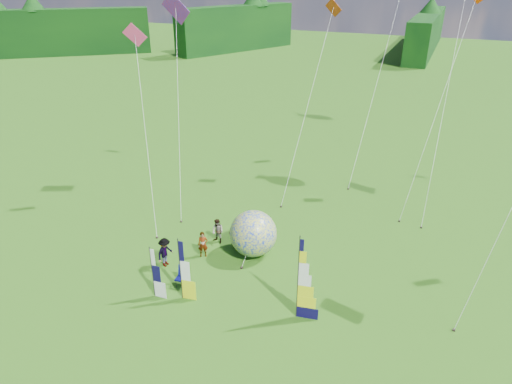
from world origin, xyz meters
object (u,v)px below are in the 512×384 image
at_px(spectator_a, 203,244).
at_px(spectator_d, 237,235).
at_px(side_banner_left, 180,270).
at_px(spectator_c, 165,252).
at_px(bol_inflatable, 253,234).
at_px(spectator_b, 218,231).
at_px(feather_banner_main, 298,279).
at_px(camp_chair, 182,277).
at_px(side_banner_far, 152,273).
at_px(kite_whale, 453,62).

relative_size(spectator_a, spectator_d, 0.90).
relative_size(side_banner_left, spectator_c, 1.96).
xyz_separation_m(bol_inflatable, spectator_b, (-2.47, 0.25, -0.58)).
bearing_deg(feather_banner_main, spectator_a, 147.64).
bearing_deg(side_banner_left, spectator_c, 130.49).
bearing_deg(spectator_c, camp_chair, -117.45).
relative_size(spectator_d, camp_chair, 1.57).
bearing_deg(spectator_c, side_banner_far, -152.18).
bearing_deg(spectator_c, spectator_a, -35.28).
relative_size(spectator_c, camp_chair, 1.56).
bearing_deg(spectator_b, camp_chair, -72.28).
bearing_deg(kite_whale, spectator_c, -129.77).
bearing_deg(side_banner_left, spectator_d, 76.07).
relative_size(bol_inflatable, camp_chair, 2.44).
bearing_deg(side_banner_far, bol_inflatable, 57.77).
bearing_deg(spectator_d, feather_banner_main, 146.30).
distance_m(bol_inflatable, spectator_c, 5.10).
xyz_separation_m(spectator_d, kite_whale, (9.96, 12.91, 8.67)).
height_order(spectator_a, spectator_b, spectator_a).
relative_size(spectator_a, spectator_c, 0.91).
distance_m(camp_chair, kite_whale, 22.44).
bearing_deg(bol_inflatable, feather_banner_main, -45.48).
relative_size(side_banner_left, bol_inflatable, 1.25).
height_order(side_banner_left, bol_inflatable, side_banner_left).
xyz_separation_m(side_banner_left, camp_chair, (-0.54, 0.85, -1.15)).
distance_m(side_banner_left, spectator_c, 3.26).
relative_size(feather_banner_main, spectator_d, 2.50).
xyz_separation_m(spectator_b, camp_chair, (0.25, -4.54, -0.23)).
relative_size(camp_chair, kite_whale, 0.06).
distance_m(spectator_a, spectator_b, 1.65).
xyz_separation_m(bol_inflatable, kite_whale, (8.80, 13.06, 8.19)).
distance_m(spectator_a, spectator_c, 2.23).
height_order(side_banner_left, camp_chair, side_banner_left).
distance_m(side_banner_left, camp_chair, 1.53).
bearing_deg(bol_inflatable, side_banner_far, -118.89).
distance_m(bol_inflatable, spectator_a, 2.98).
bearing_deg(camp_chair, spectator_b, 86.94).
distance_m(side_banner_far, spectator_a, 4.25).
relative_size(spectator_a, camp_chair, 1.41).
bearing_deg(spectator_c, kite_whale, -32.08).
distance_m(spectator_c, spectator_d, 4.32).
distance_m(side_banner_far, kite_whale, 23.53).
height_order(bol_inflatable, spectator_b, bol_inflatable).
bearing_deg(kite_whale, camp_chair, -123.64).
height_order(camp_chair, kite_whale, kite_whale).
xyz_separation_m(side_banner_left, spectator_b, (-0.79, 5.39, -0.92)).
height_order(spectator_a, spectator_c, spectator_c).
distance_m(spectator_b, spectator_d, 1.33).
relative_size(side_banner_left, camp_chair, 3.06).
bearing_deg(side_banner_far, spectator_d, 68.08).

